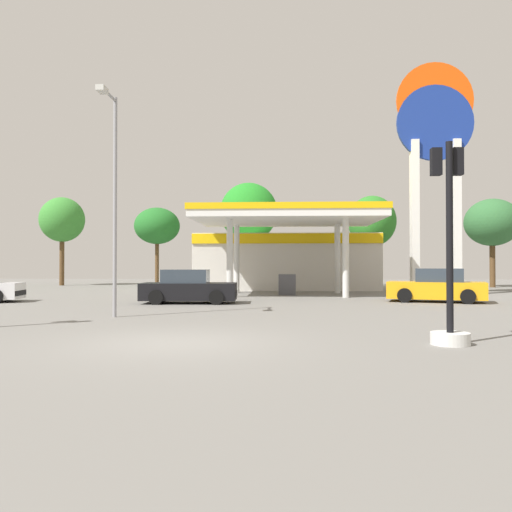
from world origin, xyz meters
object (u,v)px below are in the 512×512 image
at_px(corner_streetlamp, 113,184).
at_px(tree_0, 62,220).
at_px(car_2, 436,287).
at_px(tree_3, 372,222).
at_px(station_pole_sign, 435,147).
at_px(tree_1, 157,226).
at_px(tree_2, 249,212).
at_px(tree_4, 492,223).
at_px(car_0, 188,288).
at_px(traffic_signal_0, 449,272).

bearing_deg(corner_streetlamp, tree_0, 116.78).
xyz_separation_m(car_2, tree_3, (-0.09, 15.60, 4.10)).
relative_size(station_pole_sign, car_2, 2.83).
bearing_deg(car_2, tree_1, 135.53).
height_order(station_pole_sign, tree_2, station_pole_sign).
bearing_deg(tree_3, tree_4, -9.22).
relative_size(tree_3, corner_streetlamp, 0.97).
distance_m(car_0, tree_1, 18.45).
relative_size(tree_1, tree_2, 0.78).
distance_m(tree_4, corner_streetlamp, 29.32).
bearing_deg(tree_3, traffic_signal_0, -96.50).
distance_m(tree_1, tree_3, 16.09).
bearing_deg(car_0, tree_4, 39.81).
xyz_separation_m(tree_0, corner_streetlamp, (11.62, -23.03, -0.86)).
bearing_deg(car_0, corner_streetlamp, -102.15).
relative_size(station_pole_sign, car_0, 3.08).
xyz_separation_m(tree_3, corner_streetlamp, (-11.80, -22.80, -0.63)).
relative_size(car_2, tree_3, 0.66).
distance_m(traffic_signal_0, tree_3, 27.95).
xyz_separation_m(car_0, traffic_signal_0, (7.39, -10.69, 0.85)).
height_order(station_pole_sign, traffic_signal_0, station_pole_sign).
height_order(tree_0, tree_3, tree_0).
height_order(station_pole_sign, tree_0, station_pole_sign).
distance_m(tree_1, corner_streetlamp, 23.48).
distance_m(car_0, tree_4, 24.62).
distance_m(tree_3, corner_streetlamp, 25.68).
bearing_deg(car_0, tree_2, 84.85).
relative_size(tree_1, corner_streetlamp, 0.86).
bearing_deg(tree_1, tree_2, -7.14).
distance_m(car_0, tree_3, 20.33).
bearing_deg(tree_0, traffic_signal_0, -53.89).
bearing_deg(tree_2, tree_0, 176.70).
bearing_deg(corner_streetlamp, tree_1, 100.52).
relative_size(tree_4, corner_streetlamp, 0.91).
height_order(tree_3, corner_streetlamp, corner_streetlamp).
bearing_deg(tree_4, tree_0, 177.19).
relative_size(tree_3, tree_4, 1.07).
height_order(station_pole_sign, corner_streetlamp, station_pole_sign).
bearing_deg(tree_4, station_pole_sign, -125.47).
bearing_deg(tree_0, tree_2, -3.30).
height_order(car_2, tree_3, tree_3).
bearing_deg(tree_3, tree_2, -176.20).
height_order(car_2, tree_2, tree_2).
xyz_separation_m(tree_4, corner_streetlamp, (-19.95, -21.48, -0.41)).
bearing_deg(tree_1, corner_streetlamp, -79.48).
bearing_deg(station_pole_sign, traffic_signal_0, -105.36).
bearing_deg(tree_0, car_0, -53.01).
bearing_deg(tree_2, car_2, -58.60).
bearing_deg(tree_2, station_pole_sign, -43.48).
xyz_separation_m(traffic_signal_0, corner_streetlamp, (-8.66, 4.78, 2.64)).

